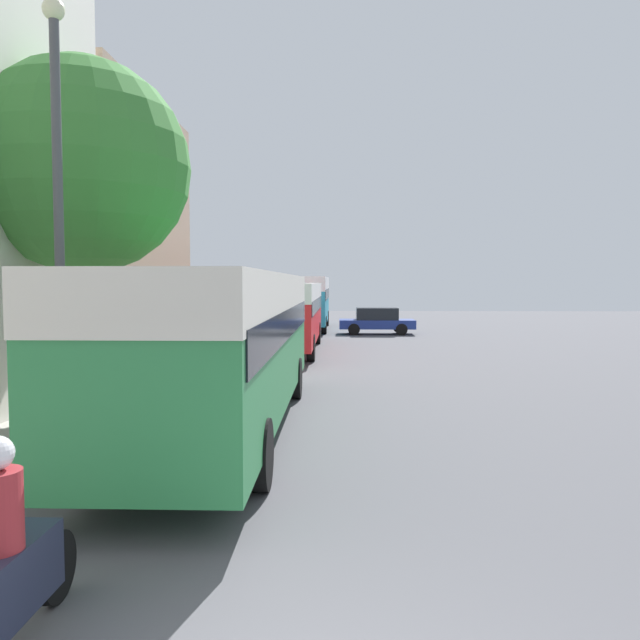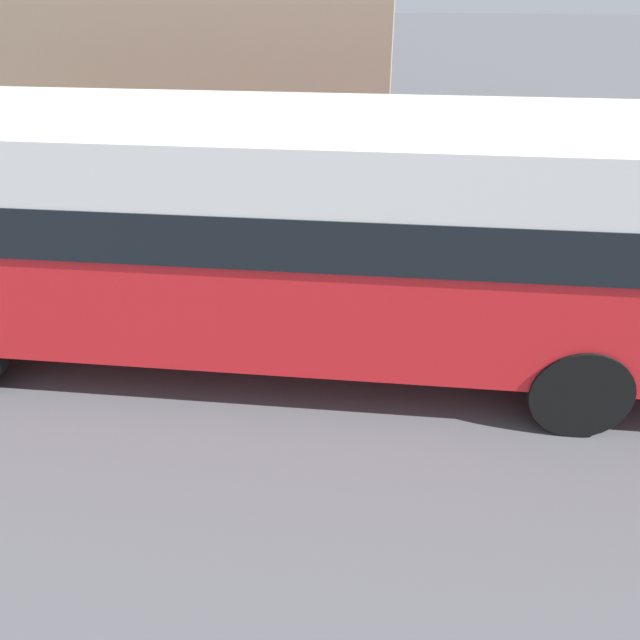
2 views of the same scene
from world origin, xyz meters
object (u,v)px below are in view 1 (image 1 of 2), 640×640
object	(u,v)px
bus_following	(286,307)
car_crossing	(377,320)
bus_lead	(224,329)
motorcycle_behind_lead	(4,571)
pedestrian_walking_away	(255,310)
bus_third_in_line	(306,296)

from	to	relation	value
bus_following	car_crossing	xyz separation A→B (m)	(4.29, 8.89, -1.09)
car_crossing	bus_lead	bearing A→B (deg)	-10.61
motorcycle_behind_lead	pedestrian_walking_away	xyz separation A→B (m)	(-3.19, 37.27, 0.31)
motorcycle_behind_lead	pedestrian_walking_away	world-z (taller)	pedestrian_walking_away
motorcycle_behind_lead	bus_lead	bearing A→B (deg)	87.52
bus_lead	car_crossing	distance (m)	23.24
bus_lead	bus_third_in_line	world-z (taller)	bus_third_in_line
bus_lead	car_crossing	world-z (taller)	bus_lead
bus_third_in_line	car_crossing	xyz separation A→B (m)	(4.09, -3.31, -1.30)
bus_third_in_line	car_crossing	bearing A→B (deg)	-38.97
bus_following	bus_third_in_line	bearing A→B (deg)	89.10
bus_lead	pedestrian_walking_away	bearing A→B (deg)	96.68
car_crossing	motorcycle_behind_lead	bearing A→B (deg)	-8.66
bus_lead	bus_following	xyz separation A→B (m)	(-0.01, 13.93, -0.11)
bus_following	motorcycle_behind_lead	xyz separation A→B (m)	(-0.30, -21.23, -1.17)
bus_third_in_line	motorcycle_behind_lead	xyz separation A→B (m)	(-0.49, -33.44, -1.38)
motorcycle_behind_lead	pedestrian_walking_away	bearing A→B (deg)	94.90
bus_following	bus_third_in_line	xyz separation A→B (m)	(0.19, 12.20, 0.22)
car_crossing	bus_third_in_line	bearing A→B (deg)	-128.97
bus_following	car_crossing	size ratio (longest dim) A/B	2.56
motorcycle_behind_lead	car_crossing	distance (m)	30.47
bus_following	car_crossing	bearing A→B (deg)	64.26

